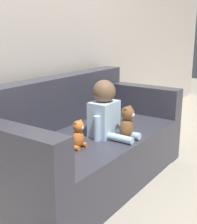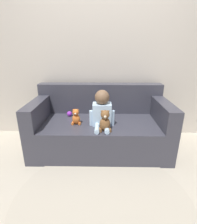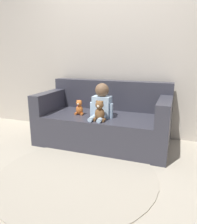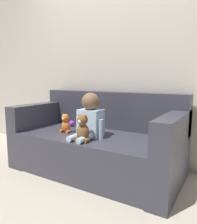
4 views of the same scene
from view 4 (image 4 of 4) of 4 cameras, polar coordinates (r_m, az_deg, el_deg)
ground_plane at (r=2.48m, az=-0.91°, el=-15.08°), size 12.00×12.00×0.00m
wall_back at (r=2.75m, az=5.09°, el=14.90°), size 8.00×0.05×2.60m
couch at (r=2.42m, az=-0.22°, el=-7.93°), size 1.78×0.88×0.85m
person_baby at (r=2.18m, az=-2.28°, el=-1.53°), size 0.31×0.38×0.44m
teddy_bear_brown at (r=2.03m, az=-4.17°, el=-4.37°), size 0.15×0.12×0.26m
plush_toy_side at (r=2.40m, az=-8.60°, el=-3.07°), size 0.12×0.09×0.20m
toy_ball at (r=2.71m, az=-6.98°, el=-2.99°), size 0.07×0.07×0.07m
floor_rug at (r=1.85m, az=-16.81°, el=-24.27°), size 1.66×1.66×0.01m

